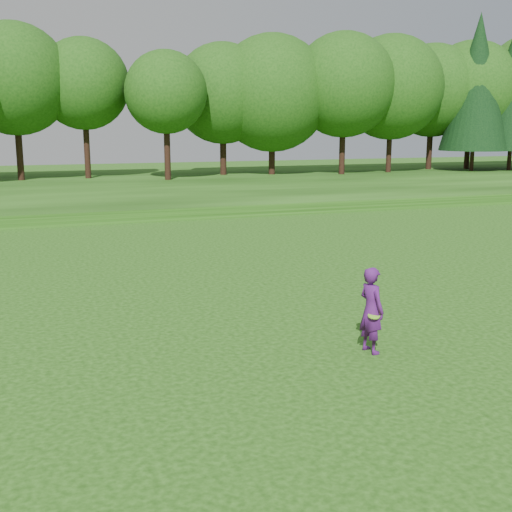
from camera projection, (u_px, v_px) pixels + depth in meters
name	position (u px, v px, depth m)	size (l,w,h in m)	color
ground	(198.00, 365.00, 12.31)	(140.00, 140.00, 0.00)	#173C0B
berm	(67.00, 190.00, 43.53)	(130.00, 30.00, 0.60)	#173C0B
walking_path	(89.00, 222.00, 30.71)	(130.00, 1.60, 0.04)	gray
treeline	(57.00, 75.00, 45.66)	(104.00, 7.00, 15.00)	#17430F
woman	(371.00, 310.00, 12.87)	(0.53, 0.71, 1.76)	#521768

